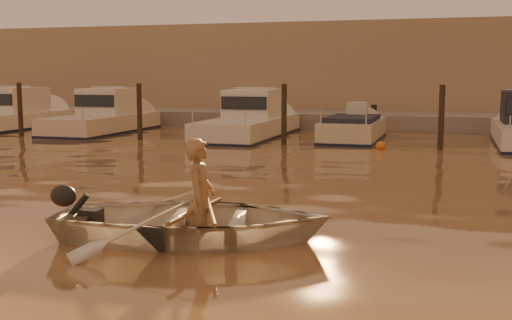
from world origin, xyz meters
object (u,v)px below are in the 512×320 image
(dinghy, at_px, (193,220))
(moored_boat_1, at_px, (102,117))
(person, at_px, (200,200))
(moored_boat_0, at_px, (4,115))
(moored_boat_2, at_px, (249,120))
(moored_boat_3, at_px, (353,133))
(waterfront_building, at_px, (352,72))

(dinghy, xyz_separation_m, moored_boat_1, (-10.04, 14.52, 0.34))
(person, bearing_deg, dinghy, 90.00)
(dinghy, xyz_separation_m, moored_boat_0, (-14.70, 14.52, 0.34))
(moored_boat_2, bearing_deg, moored_boat_0, 180.00)
(moored_boat_1, bearing_deg, dinghy, -55.35)
(moored_boat_1, height_order, moored_boat_3, moored_boat_1)
(moored_boat_0, xyz_separation_m, moored_boat_3, (14.75, 0.00, -0.40))
(person, bearing_deg, waterfront_building, -8.03)
(moored_boat_3, relative_size, waterfront_building, 0.12)
(person, bearing_deg, moored_boat_1, 22.85)
(person, xyz_separation_m, waterfront_building, (-1.82, 25.50, 1.83))
(moored_boat_2, height_order, waterfront_building, waterfront_building)
(person, distance_m, moored_boat_2, 15.02)
(moored_boat_1, relative_size, waterfront_building, 0.15)
(moored_boat_1, relative_size, moored_boat_3, 1.25)
(person, relative_size, moored_boat_3, 0.32)
(dinghy, height_order, waterfront_building, waterfront_building)
(dinghy, distance_m, moored_boat_0, 20.66)
(person, xyz_separation_m, moored_boat_2, (-3.94, 14.50, 0.06))
(moored_boat_3, bearing_deg, person, -89.82)
(moored_boat_0, relative_size, moored_boat_3, 1.40)
(person, height_order, moored_boat_3, person)
(dinghy, relative_size, moored_boat_0, 0.51)
(waterfront_building, bearing_deg, moored_boat_1, -127.10)
(dinghy, height_order, person, person)
(moored_boat_0, relative_size, moored_boat_1, 1.12)
(waterfront_building, bearing_deg, person, -85.93)
(moored_boat_0, bearing_deg, moored_boat_1, 0.00)
(moored_boat_1, height_order, waterfront_building, waterfront_building)
(moored_boat_1, bearing_deg, moored_boat_3, 0.00)
(moored_boat_3, bearing_deg, moored_boat_0, 180.00)
(moored_boat_2, distance_m, moored_boat_3, 3.91)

